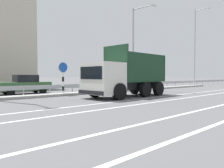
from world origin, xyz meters
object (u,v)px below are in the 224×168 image
object	(u,v)px
median_road_sign	(63,78)
dump_truck	(119,79)
street_lamp_2	(135,44)
parked_car_3	(24,85)
street_lamp_3	(196,45)

from	to	relation	value
median_road_sign	dump_truck	bearing A→B (deg)	-60.89
street_lamp_2	parked_car_3	bearing A→B (deg)	159.61
dump_truck	street_lamp_2	world-z (taller)	street_lamp_2
median_road_sign	street_lamp_3	bearing A→B (deg)	-0.21
street_lamp_2	parked_car_3	world-z (taller)	street_lamp_2
dump_truck	street_lamp_3	world-z (taller)	street_lamp_3
dump_truck	parked_car_3	xyz separation A→B (m)	(-3.73, 7.32, -0.47)
street_lamp_2	median_road_sign	bearing A→B (deg)	179.13
street_lamp_3	parked_car_3	distance (m)	23.39
dump_truck	parked_car_3	distance (m)	8.23
dump_truck	street_lamp_3	xyz separation A→B (m)	(18.83, 3.78, 4.61)
street_lamp_2	parked_car_3	distance (m)	10.98
street_lamp_2	parked_car_3	size ratio (longest dim) A/B	2.00
parked_car_3	street_lamp_2	bearing A→B (deg)	-106.12
street_lamp_2	street_lamp_3	size ratio (longest dim) A/B	0.77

